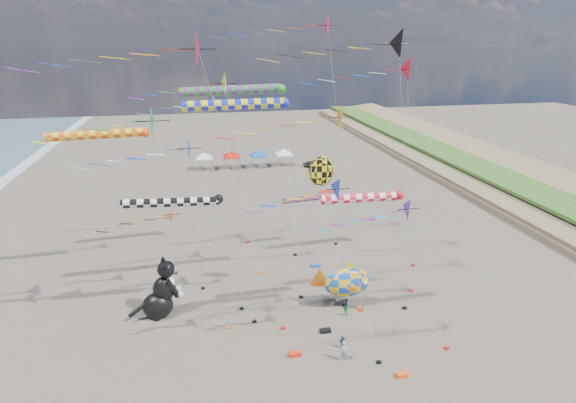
% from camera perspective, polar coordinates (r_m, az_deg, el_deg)
% --- Properties ---
extents(delta_kite_0, '(9.83, 1.86, 17.75)m').
position_cam_1_polar(delta_kite_0, '(49.03, -10.17, 12.10)').
color(delta_kite_0, '#22D5CE').
rests_on(delta_kite_0, ground).
extents(delta_kite_1, '(8.66, 1.80, 8.93)m').
position_cam_1_polar(delta_kite_1, '(41.92, -16.10, -2.09)').
color(delta_kite_1, '#FF2F0C').
rests_on(delta_kite_1, ground).
extents(delta_kite_2, '(11.65, 2.51, 18.96)m').
position_cam_1_polar(delta_kite_2, '(32.69, -17.78, 9.59)').
color(delta_kite_2, '#138E40').
rests_on(delta_kite_2, ground).
extents(delta_kite_3, '(15.46, 2.69, 23.64)m').
position_cam_1_polar(delta_kite_3, '(31.09, -11.79, 18.09)').
color(delta_kite_3, '#BE0D39').
rests_on(delta_kite_3, ground).
extents(delta_kite_4, '(10.41, 2.33, 20.34)m').
position_cam_1_polar(delta_kite_4, '(41.13, -9.11, 14.20)').
color(delta_kite_4, yellow).
rests_on(delta_kite_4, ground).
extents(delta_kite_5, '(13.90, 2.60, 23.86)m').
position_cam_1_polar(delta_kite_5, '(37.52, 12.49, 18.65)').
color(delta_kite_5, black).
rests_on(delta_kite_5, ground).
extents(delta_kite_6, '(10.52, 1.80, 12.70)m').
position_cam_1_polar(delta_kite_6, '(31.01, 13.42, -2.16)').
color(delta_kite_6, '#621EA8').
rests_on(delta_kite_6, ground).
extents(delta_kite_7, '(12.17, 2.22, 18.49)m').
position_cam_1_polar(delta_kite_7, '(34.36, 3.45, 10.24)').
color(delta_kite_7, orange).
rests_on(delta_kite_7, ground).
extents(delta_kite_8, '(12.39, 2.43, 21.50)m').
position_cam_1_polar(delta_kite_8, '(43.22, 13.44, 15.64)').
color(delta_kite_8, red).
rests_on(delta_kite_8, ground).
extents(delta_kite_9, '(15.79, 2.86, 25.67)m').
position_cam_1_polar(delta_kite_9, '(48.21, 3.01, 21.26)').
color(delta_kite_9, '#FC0D67').
rests_on(delta_kite_9, ground).
extents(delta_kite_10, '(9.29, 1.85, 14.59)m').
position_cam_1_polar(delta_kite_10, '(28.27, 5.08, 0.26)').
color(delta_kite_10, '#1736BF').
rests_on(delta_kite_10, ground).
extents(delta_kite_11, '(11.20, 1.92, 16.32)m').
position_cam_1_polar(delta_kite_11, '(33.43, -12.99, 5.87)').
color(delta_kite_11, '#0E38B9').
rests_on(delta_kite_11, ground).
extents(windsock_0, '(8.27, 0.78, 11.33)m').
position_cam_1_polar(windsock_0, '(36.28, 9.78, 0.43)').
color(windsock_0, red).
rests_on(windsock_0, ground).
extents(windsock_1, '(9.68, 0.85, 18.46)m').
position_cam_1_polar(windsock_1, '(35.96, -6.11, 12.06)').
color(windsock_1, '#1425CE').
rests_on(windsock_1, ground).
extents(windsock_2, '(11.40, 0.95, 18.70)m').
position_cam_1_polar(windsock_2, '(44.59, -6.56, 13.82)').
color(windsock_2, '#1B9423').
rests_on(windsock_2, ground).
extents(windsock_3, '(9.23, 0.79, 11.02)m').
position_cam_1_polar(windsock_3, '(36.79, -14.03, -0.10)').
color(windsock_3, black).
rests_on(windsock_3, ground).
extents(windsock_4, '(6.58, 0.65, 6.33)m').
position_cam_1_polar(windsock_4, '(50.33, 2.38, 0.30)').
color(windsock_4, red).
rests_on(windsock_4, ground).
extents(windsock_5, '(10.08, 0.86, 15.20)m').
position_cam_1_polar(windsock_5, '(44.11, -22.59, 7.82)').
color(windsock_5, '#FF4815').
rests_on(windsock_5, ground).
extents(angelfish_kite, '(3.74, 3.02, 13.57)m').
position_cam_1_polar(angelfish_kite, '(38.16, 3.97, 3.66)').
color(angelfish_kite, yellow).
rests_on(angelfish_kite, ground).
extents(cat_inflatable, '(4.37, 2.90, 5.41)m').
position_cam_1_polar(cat_inflatable, '(40.73, -15.99, -10.51)').
color(cat_inflatable, black).
rests_on(cat_inflatable, ground).
extents(fish_inflatable, '(5.80, 2.98, 4.68)m').
position_cam_1_polar(fish_inflatable, '(40.84, 7.48, -10.11)').
color(fish_inflatable, blue).
rests_on(fish_inflatable, ground).
extents(person_adult, '(0.63, 0.44, 1.64)m').
position_cam_1_polar(person_adult, '(35.61, 7.14, -18.36)').
color(person_adult, '#9697A1').
rests_on(person_adult, ground).
extents(child_green, '(0.62, 0.56, 1.04)m').
position_cam_1_polar(child_green, '(40.55, 7.35, -13.61)').
color(child_green, '#1F7B49').
rests_on(child_green, ground).
extents(child_blue, '(0.70, 0.44, 1.12)m').
position_cam_1_polar(child_blue, '(36.90, 6.91, -17.31)').
color(child_blue, '#1E34AA').
rests_on(child_blue, ground).
extents(kite_bag_0, '(0.90, 0.44, 0.30)m').
position_cam_1_polar(kite_bag_0, '(48.29, 3.51, -8.12)').
color(kite_bag_0, blue).
rests_on(kite_bag_0, ground).
extents(kite_bag_1, '(0.90, 0.44, 0.30)m').
position_cam_1_polar(kite_bag_1, '(38.66, 4.76, -16.03)').
color(kite_bag_1, black).
rests_on(kite_bag_1, ground).
extents(kite_bag_2, '(0.90, 0.44, 0.30)m').
position_cam_1_polar(kite_bag_2, '(36.19, 0.87, -18.82)').
color(kite_bag_2, red).
rests_on(kite_bag_2, ground).
extents(kite_bag_3, '(0.90, 0.44, 0.30)m').
position_cam_1_polar(kite_bag_3, '(35.42, 14.32, -20.55)').
color(kite_bag_3, '#FF4915').
rests_on(kite_bag_3, ground).
extents(tent_row, '(19.20, 4.20, 3.80)m').
position_cam_1_polar(tent_row, '(84.75, -5.51, 6.35)').
color(tent_row, silver).
rests_on(tent_row, ground).
extents(parked_car, '(3.43, 1.46, 1.15)m').
position_cam_1_polar(parked_car, '(85.67, 3.03, 4.79)').
color(parked_car, '#26262D').
rests_on(parked_car, ground).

